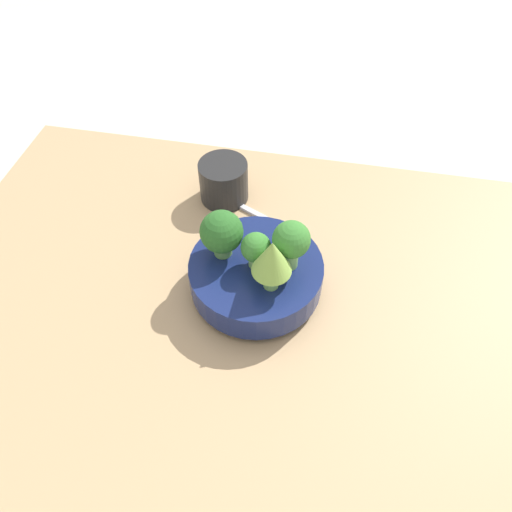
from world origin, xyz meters
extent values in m
plane|color=beige|center=(0.00, 0.00, 0.00)|extent=(6.00, 6.00, 0.00)
cube|color=tan|center=(0.00, 0.00, 0.02)|extent=(1.05, 0.74, 0.04)
cylinder|color=navy|center=(-0.01, -0.03, 0.05)|extent=(0.09, 0.09, 0.01)
cylinder|color=navy|center=(-0.01, -0.03, 0.08)|extent=(0.21, 0.21, 0.05)
cylinder|color=#7AB256|center=(-0.04, 0.01, 0.12)|extent=(0.02, 0.02, 0.04)
cone|color=#84AD47|center=(-0.04, 0.01, 0.17)|extent=(0.06, 0.06, 0.06)
cylinder|color=#609347|center=(0.04, -0.04, 0.12)|extent=(0.03, 0.03, 0.02)
sphere|color=#286023|center=(0.04, -0.04, 0.15)|extent=(0.07, 0.07, 0.07)
cylinder|color=#7AB256|center=(-0.01, -0.03, 0.12)|extent=(0.02, 0.02, 0.02)
sphere|color=#387A2D|center=(-0.01, -0.03, 0.14)|extent=(0.05, 0.05, 0.05)
cylinder|color=#7AB256|center=(-0.06, -0.04, 0.12)|extent=(0.02, 0.02, 0.04)
sphere|color=#387A2D|center=(-0.06, -0.04, 0.16)|extent=(0.06, 0.06, 0.06)
cylinder|color=black|center=(0.09, -0.23, 0.08)|extent=(0.09, 0.09, 0.08)
cube|color=silver|center=(0.03, -0.19, 0.05)|extent=(0.17, 0.09, 0.01)
camera|label=1|loc=(-0.10, 0.44, 0.69)|focal=35.00mm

